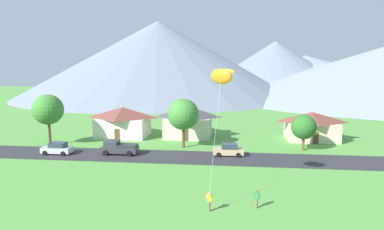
# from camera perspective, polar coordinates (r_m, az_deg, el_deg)

# --- Properties ---
(road_strip) EXTENTS (160.00, 6.73, 0.08)m
(road_strip) POSITION_cam_1_polar(r_m,az_deg,el_deg) (44.84, 1.84, -7.54)
(road_strip) COLOR #2D2D33
(road_strip) RESTS_ON ground
(mountain_far_west_ridge) EXTENTS (135.21, 135.21, 19.13)m
(mountain_far_west_ridge) POSITION_cam_1_polar(r_m,az_deg,el_deg) (179.00, 19.27, 6.82)
(mountain_far_west_ridge) COLOR gray
(mountain_far_west_ridge) RESTS_ON ground
(mountain_central_ridge) EXTENTS (84.22, 84.22, 26.03)m
(mountain_central_ridge) POSITION_cam_1_polar(r_m,az_deg,el_deg) (169.51, 14.41, 8.14)
(mountain_central_ridge) COLOR slate
(mountain_central_ridge) RESTS_ON ground
(mountain_west_ridge) EXTENTS (121.06, 121.06, 33.30)m
(mountain_west_ridge) POSITION_cam_1_polar(r_m,az_deg,el_deg) (147.56, -5.96, 9.81)
(mountain_west_ridge) COLOR slate
(mountain_west_ridge) RESTS_ON ground
(house_leftmost) EXTENTS (8.70, 7.95, 5.57)m
(house_leftmost) POSITION_cam_1_polar(r_m,az_deg,el_deg) (58.16, -0.66, -1.04)
(house_leftmost) COLOR beige
(house_leftmost) RESTS_ON ground
(house_left_center) EXTENTS (8.86, 6.69, 4.88)m
(house_left_center) POSITION_cam_1_polar(r_m,az_deg,el_deg) (59.18, 20.33, -1.75)
(house_left_center) COLOR beige
(house_left_center) RESTS_ON ground
(house_right_center) EXTENTS (9.48, 7.10, 5.36)m
(house_right_center) POSITION_cam_1_polar(r_m,az_deg,el_deg) (59.59, -12.08, -1.11)
(house_right_center) COLOR silver
(house_right_center) RESTS_ON ground
(tree_near_left) EXTENTS (4.82, 4.82, 8.17)m
(tree_near_left) POSITION_cam_1_polar(r_m,az_deg,el_deg) (56.13, -24.07, 0.86)
(tree_near_left) COLOR brown
(tree_near_left) RESTS_ON ground
(tree_left_of_center) EXTENTS (4.83, 4.83, 7.65)m
(tree_left_of_center) POSITION_cam_1_polar(r_m,az_deg,el_deg) (49.67, -1.56, 0.10)
(tree_left_of_center) COLOR brown
(tree_left_of_center) RESTS_ON ground
(tree_center) EXTENTS (3.71, 3.71, 5.45)m
(tree_center) POSITION_cam_1_polar(r_m,az_deg,el_deg) (50.91, 19.13, -2.02)
(tree_center) COLOR brown
(tree_center) RESTS_ON ground
(parked_car_silver_west_end) EXTENTS (4.20, 2.08, 1.68)m
(parked_car_silver_west_end) POSITION_cam_1_polar(r_m,az_deg,el_deg) (50.30, -22.68, -5.47)
(parked_car_silver_west_end) COLOR #B7BCC1
(parked_car_silver_west_end) RESTS_ON road_strip
(parked_car_tan_mid_west) EXTENTS (4.27, 2.21, 1.68)m
(parked_car_tan_mid_west) POSITION_cam_1_polar(r_m,az_deg,el_deg) (45.88, 6.47, -6.16)
(parked_car_tan_mid_west) COLOR tan
(parked_car_tan_mid_west) RESTS_ON road_strip
(pickup_truck_charcoal_west_side) EXTENTS (5.21, 2.35, 1.99)m
(pickup_truck_charcoal_west_side) POSITION_cam_1_polar(r_m,az_deg,el_deg) (47.47, -12.83, -5.59)
(pickup_truck_charcoal_west_side) COLOR #333338
(pickup_truck_charcoal_west_side) RESTS_ON road_strip
(kite_flyer_with_kite) EXTENTS (2.59, 5.09, 12.25)m
(kite_flyer_with_kite) POSITION_cam_1_polar(r_m,az_deg,el_deg) (29.94, 5.12, 6.13)
(kite_flyer_with_kite) COLOR #70604C
(kite_flyer_with_kite) RESTS_ON ground
(watcher_person) EXTENTS (0.56, 0.24, 1.68)m
(watcher_person) POSITION_cam_1_polar(r_m,az_deg,el_deg) (29.77, 11.32, -14.26)
(watcher_person) COLOR #70604C
(watcher_person) RESTS_ON ground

